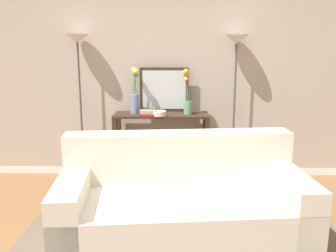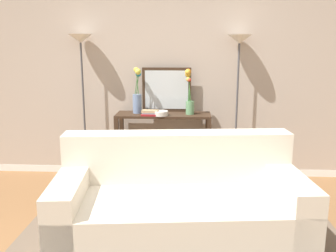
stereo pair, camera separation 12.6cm
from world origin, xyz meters
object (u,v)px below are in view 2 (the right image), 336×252
(vase_short_flowers, at_px, (189,94))
(book_row_under_console, at_px, (139,176))
(console_table, at_px, (163,136))
(fruit_bowl, at_px, (161,113))
(couch, at_px, (179,204))
(floor_lamp_right, at_px, (238,68))
(vase_tall_flowers, at_px, (137,95))
(book_stack, at_px, (150,113))
(floor_lamp_left, at_px, (82,67))
(wall_mirror, at_px, (167,90))

(vase_short_flowers, bearing_deg, book_row_under_console, 178.86)
(console_table, height_order, fruit_bowl, fruit_bowl)
(couch, distance_m, fruit_bowl, 1.38)
(book_row_under_console, bearing_deg, floor_lamp_right, 4.24)
(vase_tall_flowers, height_order, book_stack, vase_tall_flowers)
(book_stack, bearing_deg, console_table, 39.47)
(vase_short_flowers, bearing_deg, fruit_bowl, -161.65)
(couch, bearing_deg, fruit_bowl, 101.61)
(floor_lamp_right, bearing_deg, book_stack, -168.64)
(floor_lamp_right, relative_size, fruit_bowl, 10.38)
(console_table, bearing_deg, book_row_under_console, 180.00)
(book_stack, bearing_deg, floor_lamp_left, 166.32)
(wall_mirror, distance_m, vase_tall_flowers, 0.38)
(book_stack, bearing_deg, vase_short_flowers, 13.20)
(book_stack, bearing_deg, wall_mirror, 57.90)
(floor_lamp_right, relative_size, book_row_under_console, 5.74)
(fruit_bowl, bearing_deg, vase_tall_flowers, 152.38)
(fruit_bowl, bearing_deg, book_row_under_console, 157.22)
(floor_lamp_left, xyz_separation_m, wall_mirror, (1.03, 0.07, -0.28))
(couch, bearing_deg, book_row_under_console, 111.90)
(console_table, height_order, vase_tall_flowers, vase_tall_flowers)
(wall_mirror, xyz_separation_m, book_row_under_console, (-0.34, -0.16, -1.07))
(wall_mirror, distance_m, book_row_under_console, 1.14)
(vase_short_flowers, height_order, book_stack, vase_short_flowers)
(couch, distance_m, book_stack, 1.41)
(floor_lamp_right, distance_m, vase_tall_flowers, 1.25)
(couch, distance_m, book_row_under_console, 1.48)
(console_table, bearing_deg, book_stack, -140.53)
(book_stack, distance_m, book_row_under_console, 0.85)
(console_table, xyz_separation_m, floor_lamp_left, (-1.00, 0.09, 0.83))
(floor_lamp_left, relative_size, floor_lamp_right, 1.00)
(floor_lamp_left, height_order, book_row_under_console, floor_lamp_left)
(vase_tall_flowers, xyz_separation_m, vase_short_flowers, (0.63, -0.05, 0.03))
(floor_lamp_left, distance_m, book_stack, 1.02)
(console_table, bearing_deg, fruit_bowl, -99.63)
(console_table, xyz_separation_m, vase_short_flowers, (0.31, -0.01, 0.52))
(couch, relative_size, floor_lamp_left, 1.21)
(vase_tall_flowers, bearing_deg, floor_lamp_left, 175.34)
(book_row_under_console, bearing_deg, fruit_bowl, -22.78)
(vase_short_flowers, distance_m, fruit_bowl, 0.41)
(vase_short_flowers, height_order, fruit_bowl, vase_short_flowers)
(floor_lamp_right, height_order, book_row_under_console, floor_lamp_right)
(floor_lamp_left, bearing_deg, book_row_under_console, -7.37)
(book_row_under_console, bearing_deg, floor_lamp_left, 172.63)
(console_table, height_order, wall_mirror, wall_mirror)
(floor_lamp_right, bearing_deg, vase_tall_flowers, -177.37)
(vase_tall_flowers, relative_size, book_stack, 2.56)
(couch, bearing_deg, vase_tall_flowers, 111.66)
(vase_short_flowers, distance_m, book_row_under_console, 1.21)
(vase_short_flowers, relative_size, fruit_bowl, 3.14)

